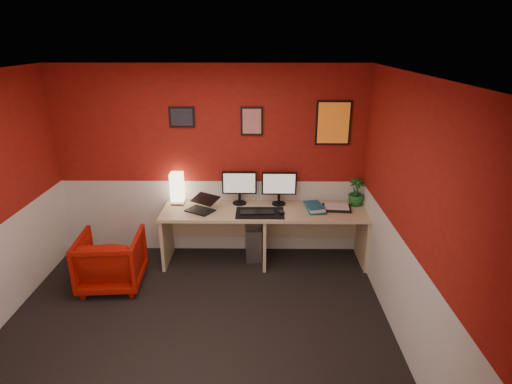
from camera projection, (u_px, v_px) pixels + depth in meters
name	position (u px, v px, depth m)	size (l,w,h in m)	color
ground	(196.00, 330.00, 4.24)	(4.00, 3.50, 0.01)	black
ceiling	(180.00, 75.00, 3.37)	(4.00, 3.50, 0.01)	white
wall_back	(210.00, 163.00, 5.44)	(4.00, 0.01, 2.50)	maroon
wall_front	(134.00, 354.00, 2.16)	(4.00, 0.01, 2.50)	maroon
wall_right	(409.00, 218.00, 3.78)	(0.01, 3.50, 2.50)	maroon
wainscot_back	(212.00, 216.00, 5.70)	(4.00, 0.01, 1.00)	silver
wainscot_right	(399.00, 289.00, 4.05)	(0.01, 3.50, 1.00)	silver
desk	(264.00, 236.00, 5.42)	(2.60, 0.65, 0.73)	tan
shoji_lamp	(177.00, 189.00, 5.44)	(0.16, 0.16, 0.40)	#FFE5B2
laptop	(200.00, 203.00, 5.23)	(0.33, 0.23, 0.22)	black
monitor_left	(239.00, 183.00, 5.40)	(0.45, 0.06, 0.58)	black
monitor_right	(279.00, 183.00, 5.38)	(0.45, 0.06, 0.58)	black
desk_mat	(260.00, 213.00, 5.20)	(0.60, 0.38, 0.01)	black
keyboard	(257.00, 212.00, 5.20)	(0.42, 0.14, 0.02)	black
mouse	(281.00, 212.00, 5.18)	(0.06, 0.10, 0.03)	black
book_bottom	(307.00, 210.00, 5.27)	(0.21, 0.28, 0.03)	#1A5778
book_middle	(308.00, 208.00, 5.25)	(0.20, 0.27, 0.02)	silver
book_top	(306.00, 206.00, 5.27)	(0.21, 0.28, 0.03)	#1A5778
zen_tray	(337.00, 208.00, 5.32)	(0.35, 0.25, 0.03)	black
potted_plant	(356.00, 192.00, 5.39)	(0.20, 0.20, 0.36)	#19591E
pc_tower	(253.00, 240.00, 5.62)	(0.20, 0.45, 0.45)	#99999E
armchair	(111.00, 260.00, 4.92)	(0.70, 0.72, 0.66)	#A71307
art_left	(182.00, 117.00, 5.22)	(0.32, 0.02, 0.26)	black
art_center	(252.00, 121.00, 5.23)	(0.28, 0.02, 0.36)	red
art_right	(333.00, 123.00, 5.23)	(0.44, 0.02, 0.56)	orange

